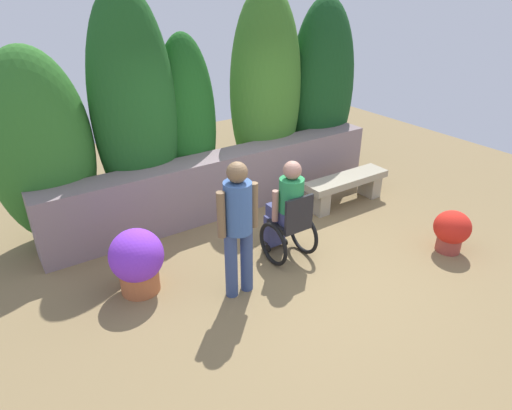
# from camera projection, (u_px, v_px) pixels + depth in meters

# --- Properties ---
(ground_plane) EXTENTS (12.29, 12.29, 0.00)m
(ground_plane) POSITION_uv_depth(u_px,v_px,m) (300.00, 269.00, 5.43)
(ground_plane) COLOR olive
(stone_retaining_wall) EXTENTS (5.28, 0.47, 0.92)m
(stone_retaining_wall) POSITION_uv_depth(u_px,v_px,m) (223.00, 183.00, 6.61)
(stone_retaining_wall) COLOR gray
(stone_retaining_wall) RESTS_ON ground
(hedge_backdrop) EXTENTS (5.86, 1.00, 3.20)m
(hedge_backdrop) POSITION_uv_depth(u_px,v_px,m) (206.00, 109.00, 6.54)
(hedge_backdrop) COLOR #307026
(hedge_backdrop) RESTS_ON ground
(stone_bench) EXTENTS (1.47, 0.38, 0.46)m
(stone_bench) POSITION_uv_depth(u_px,v_px,m) (346.00, 186.00, 6.90)
(stone_bench) COLOR #9F957E
(stone_bench) RESTS_ON ground
(person_in_wheelchair) EXTENTS (0.53, 0.66, 1.33)m
(person_in_wheelchair) POSITION_uv_depth(u_px,v_px,m) (288.00, 214.00, 5.41)
(person_in_wheelchair) COLOR black
(person_in_wheelchair) RESTS_ON ground
(person_standing_companion) EXTENTS (0.49, 0.30, 1.59)m
(person_standing_companion) POSITION_uv_depth(u_px,v_px,m) (238.00, 222.00, 4.63)
(person_standing_companion) COLOR #354878
(person_standing_companion) RESTS_ON ground
(flower_pot_purple_near) EXTENTS (0.46, 0.46, 0.57)m
(flower_pot_purple_near) POSITION_uv_depth(u_px,v_px,m) (452.00, 230.00, 5.68)
(flower_pot_purple_near) COLOR #A13F35
(flower_pot_purple_near) RESTS_ON ground
(flower_pot_terracotta_by_wall) EXTENTS (0.60, 0.60, 0.78)m
(flower_pot_terracotta_by_wall) POSITION_uv_depth(u_px,v_px,m) (137.00, 261.00, 4.89)
(flower_pot_terracotta_by_wall) COLOR #B15F38
(flower_pot_terracotta_by_wall) RESTS_ON ground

